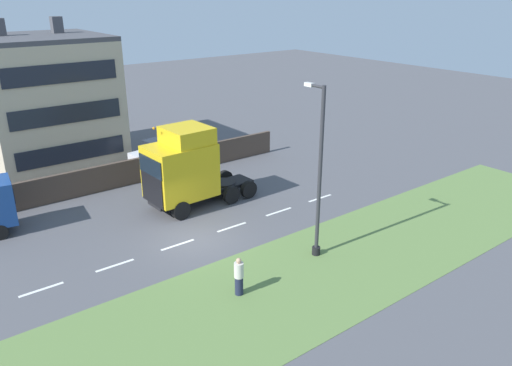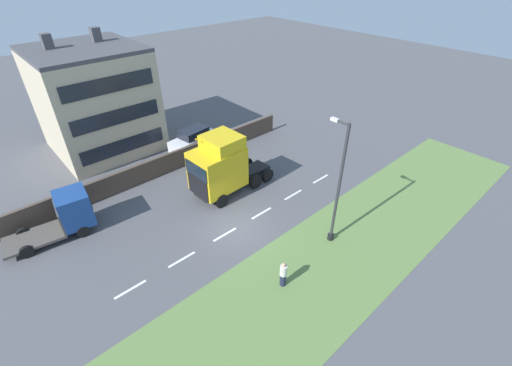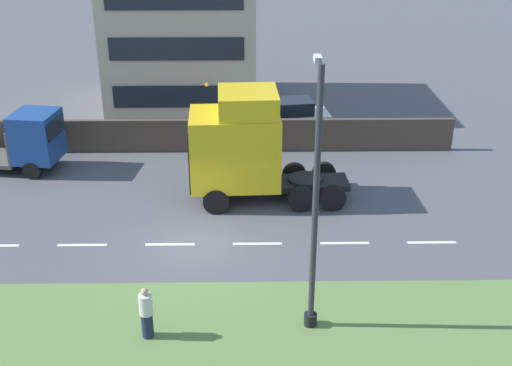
{
  "view_description": "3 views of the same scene",
  "coord_description": "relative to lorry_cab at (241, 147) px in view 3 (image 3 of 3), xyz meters",
  "views": [
    {
      "loc": [
        -19.43,
        10.92,
        11.62
      ],
      "look_at": [
        -1.44,
        -2.8,
        2.81
      ],
      "focal_mm": 35.0,
      "sensor_mm": 36.0,
      "label": 1
    },
    {
      "loc": [
        -13.36,
        10.21,
        15.15
      ],
      "look_at": [
        0.84,
        -2.54,
        2.0
      ],
      "focal_mm": 24.0,
      "sensor_mm": 36.0,
      "label": 2
    },
    {
      "loc": [
        -20.27,
        -1.95,
        11.97
      ],
      "look_at": [
        1.19,
        -2.26,
        1.9
      ],
      "focal_mm": 45.0,
      "sensor_mm": 36.0,
      "label": 3
    }
  ],
  "objects": [
    {
      "name": "boundary_wall",
      "position": [
        5.32,
        1.71,
        -1.52
      ],
      "size": [
        0.25,
        24.0,
        1.62
      ],
      "color": "#4C3D33",
      "rests_on": "ground"
    },
    {
      "name": "grass_verge",
      "position": [
        -9.68,
        1.71,
        -2.33
      ],
      "size": [
        7.0,
        44.0,
        0.01
      ],
      "color": "#607F42",
      "rests_on": "ground"
    },
    {
      "name": "lane_markings",
      "position": [
        -3.68,
        1.01,
        -2.33
      ],
      "size": [
        0.16,
        17.8,
        0.0
      ],
      "color": "white",
      "rests_on": "ground"
    },
    {
      "name": "lamp_post",
      "position": [
        -8.4,
        -2.08,
        1.28
      ],
      "size": [
        1.31,
        0.38,
        7.93
      ],
      "color": "black",
      "rests_on": "ground"
    },
    {
      "name": "ground_plane",
      "position": [
        -3.68,
        1.71,
        -2.33
      ],
      "size": [
        120.0,
        120.0,
        0.0
      ],
      "primitive_type": "plane",
      "color": "#515156",
      "rests_on": "ground"
    },
    {
      "name": "building_block",
      "position": [
        13.03,
        3.38,
        2.06
      ],
      "size": [
        8.54,
        8.18,
        9.88
      ],
      "color": "#C1B293",
      "rests_on": "ground"
    },
    {
      "name": "parked_car",
      "position": [
        7.06,
        -2.22,
        -1.35
      ],
      "size": [
        2.39,
        4.64,
        2.02
      ],
      "rotation": [
        0.0,
        0.0,
        0.14
      ],
      "color": "silver",
      "rests_on": "ground"
    },
    {
      "name": "flatbed_truck",
      "position": [
        3.15,
        9.63,
        -0.88
      ],
      "size": [
        2.72,
        5.48,
        2.77
      ],
      "rotation": [
        0.0,
        0.0,
        3.01
      ],
      "color": "navy",
      "rests_on": "ground"
    },
    {
      "name": "lorry_cab",
      "position": [
        0.0,
        0.0,
        0.0
      ],
      "size": [
        2.94,
        6.59,
        4.8
      ],
      "rotation": [
        0.0,
        0.0,
        0.04
      ],
      "color": "black",
      "rests_on": "ground"
    },
    {
      "name": "pedestrian",
      "position": [
        -8.92,
        2.68,
        -1.52
      ],
      "size": [
        0.39,
        0.39,
        1.67
      ],
      "color": "#1E233D",
      "rests_on": "ground"
    }
  ]
}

